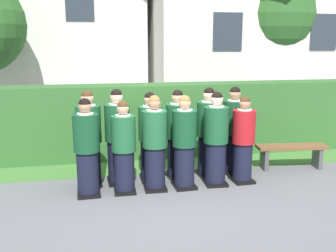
{
  "coord_description": "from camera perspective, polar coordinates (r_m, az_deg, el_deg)",
  "views": [
    {
      "loc": [
        -1.26,
        -6.24,
        2.49
      ],
      "look_at": [
        0.0,
        0.25,
        1.05
      ],
      "focal_mm": 41.27,
      "sensor_mm": 36.0,
      "label": 1
    }
  ],
  "objects": [
    {
      "name": "ground_plane",
      "position": [
        6.84,
        0.4,
        -9.06
      ],
      "size": [
        60.0,
        60.0,
        0.0
      ],
      "primitive_type": "plane",
      "color": "slate"
    },
    {
      "name": "student_front_row_0",
      "position": [
        6.45,
        -11.89,
        -3.44
      ],
      "size": [
        0.42,
        0.48,
        1.62
      ],
      "color": "black",
      "rests_on": "ground"
    },
    {
      "name": "student_front_row_1",
      "position": [
        6.48,
        -6.54,
        -3.44
      ],
      "size": [
        0.41,
        0.45,
        1.56
      ],
      "color": "black",
      "rests_on": "ground"
    },
    {
      "name": "student_front_row_2",
      "position": [
        6.56,
        -1.99,
        -2.85
      ],
      "size": [
        0.42,
        0.52,
        1.63
      ],
      "color": "black",
      "rests_on": "ground"
    },
    {
      "name": "student_front_row_3",
      "position": [
        6.65,
        2.45,
        -2.71
      ],
      "size": [
        0.42,
        0.52,
        1.62
      ],
      "color": "black",
      "rests_on": "ground"
    },
    {
      "name": "student_front_row_4",
      "position": [
        6.84,
        7.07,
        -2.18
      ],
      "size": [
        0.43,
        0.53,
        1.66
      ],
      "color": "black",
      "rests_on": "ground"
    },
    {
      "name": "student_in_red_blazer",
      "position": [
        7.05,
        11.05,
        -2.27
      ],
      "size": [
        0.41,
        0.51,
        1.57
      ],
      "color": "black",
      "rests_on": "ground"
    },
    {
      "name": "student_rear_row_0",
      "position": [
        6.9,
        -11.58,
        -2.09
      ],
      "size": [
        0.44,
        0.5,
        1.69
      ],
      "color": "black",
      "rests_on": "ground"
    },
    {
      "name": "student_rear_row_1",
      "position": [
        6.91,
        -7.44,
        -1.9
      ],
      "size": [
        0.44,
        0.54,
        1.7
      ],
      "color": "black",
      "rests_on": "ground"
    },
    {
      "name": "student_rear_row_2",
      "position": [
        7.02,
        -2.64,
        -1.88
      ],
      "size": [
        0.42,
        0.51,
        1.63
      ],
      "color": "black",
      "rests_on": "ground"
    },
    {
      "name": "student_rear_row_3",
      "position": [
        7.14,
        1.39,
        -1.52
      ],
      "size": [
        0.43,
        0.54,
        1.65
      ],
      "color": "black",
      "rests_on": "ground"
    },
    {
      "name": "student_rear_row_4",
      "position": [
        7.27,
        5.95,
        -1.21
      ],
      "size": [
        0.44,
        0.51,
        1.68
      ],
      "color": "black",
      "rests_on": "ground"
    },
    {
      "name": "student_rear_row_5",
      "position": [
        7.5,
        9.67,
        -0.93
      ],
      "size": [
        0.44,
        0.52,
        1.68
      ],
      "color": "black",
      "rests_on": "ground"
    },
    {
      "name": "hedge",
      "position": [
        8.53,
        -2.27,
        0.84
      ],
      "size": [
        9.52,
        0.7,
        1.6
      ],
      "color": "#33662D",
      "rests_on": "ground"
    },
    {
      "name": "school_building_main",
      "position": [
        14.59,
        11.85,
        15.59
      ],
      "size": [
        7.42,
        4.77,
        6.6
      ],
      "color": "silver",
      "rests_on": "ground"
    },
    {
      "name": "oak_tree_right",
      "position": [
        13.73,
        14.9,
        15.47
      ],
      "size": [
        3.06,
        3.06,
        4.88
      ],
      "color": "brown",
      "rests_on": "ground"
    },
    {
      "name": "wooden_bench",
      "position": [
        8.11,
        17.77,
        -3.62
      ],
      "size": [
        1.43,
        0.51,
        0.48
      ],
      "color": "brown",
      "rests_on": "ground"
    },
    {
      "name": "lawn_strip",
      "position": [
        7.96,
        -1.34,
        -5.9
      ],
      "size": [
        9.52,
        0.9,
        0.01
      ],
      "primitive_type": "cube",
      "color": "#477A38",
      "rests_on": "ground"
    }
  ]
}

